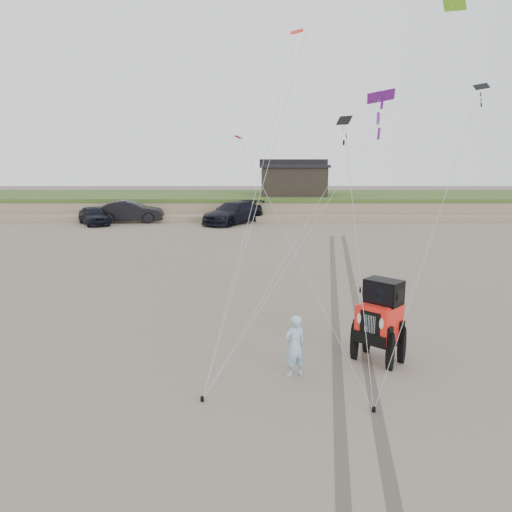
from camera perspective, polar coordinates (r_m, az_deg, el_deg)
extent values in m
plane|color=#6B6054|center=(12.35, 7.14, -14.74)|extent=(160.00, 160.00, 0.00)
cube|color=#7A6B54|center=(49.25, 1.80, 5.91)|extent=(160.00, 12.00, 1.40)
cube|color=#2D4719|center=(49.17, 1.81, 6.90)|extent=(160.00, 12.00, 0.35)
cube|color=#7A6B54|center=(42.84, 2.05, 4.48)|extent=(160.00, 3.50, 0.50)
cube|color=black|center=(48.18, 4.26, 8.54)|extent=(6.00, 5.00, 2.60)
cube|color=black|center=(48.13, 4.28, 10.23)|extent=(6.40, 5.40, 0.25)
cube|color=black|center=(48.13, 4.29, 10.68)|extent=(6.40, 1.20, 0.50)
imported|color=black|center=(41.88, -18.05, 4.45)|extent=(3.75, 4.65, 1.49)
imported|color=black|center=(42.43, -14.21, 4.94)|extent=(5.58, 2.43, 1.78)
imported|color=black|center=(40.41, -2.62, 4.96)|extent=(5.48, 6.42, 1.77)
imported|color=#81BAC8|center=(12.60, 4.45, -10.21)|extent=(0.68, 0.58, 1.59)
cube|color=black|center=(18.63, 24.37, 17.24)|extent=(0.49, 0.26, 0.27)
cube|color=#BF1741|center=(18.58, -2.07, 13.43)|extent=(0.37, 0.46, 0.13)
cube|color=#6D1A90|center=(21.45, 14.09, 17.28)|extent=(1.20, 0.74, 0.55)
cube|color=red|center=(21.21, 4.70, 24.20)|extent=(0.49, 0.36, 0.29)
cube|color=#79DA26|center=(21.41, 21.73, 25.25)|extent=(0.81, 0.89, 0.53)
cube|color=black|center=(15.68, 10.05, 15.02)|extent=(0.47, 0.51, 0.28)
cylinder|color=black|center=(11.72, -6.18, -15.92)|extent=(0.08, 0.08, 0.12)
cylinder|color=black|center=(11.51, 13.31, -16.72)|extent=(0.08, 0.08, 0.12)
cube|color=#4C443D|center=(19.99, 8.94, -4.46)|extent=(4.42, 29.74, 0.01)
cube|color=#4C443D|center=(20.13, 11.19, -4.43)|extent=(4.42, 29.74, 0.01)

